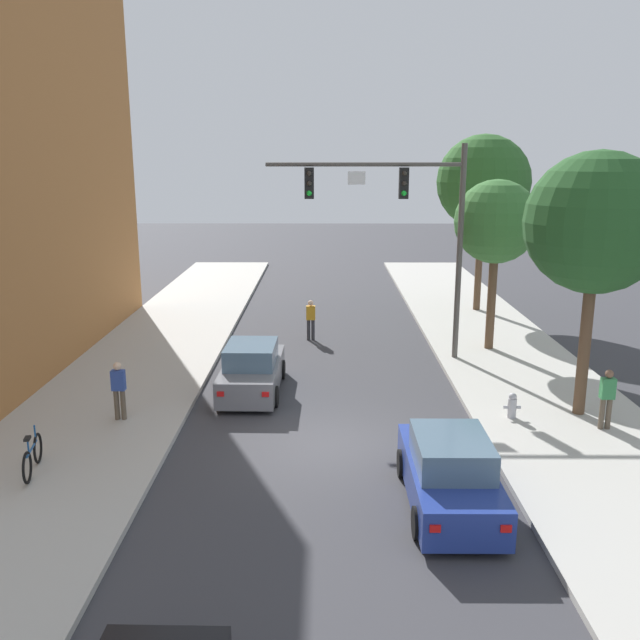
{
  "coord_description": "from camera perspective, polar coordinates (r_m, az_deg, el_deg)",
  "views": [
    {
      "loc": [
        -0.12,
        -16.07,
        7.16
      ],
      "look_at": [
        -0.26,
        5.35,
        2.0
      ],
      "focal_mm": 37.82,
      "sensor_mm": 36.0,
      "label": 1
    }
  ],
  "objects": [
    {
      "name": "traffic_signal_mast",
      "position": [
        23.65,
        7.24,
        9.06
      ],
      "size": [
        6.82,
        0.38,
        7.5
      ],
      "color": "#514C47",
      "rests_on": "sidewalk_right"
    },
    {
      "name": "ground_plane",
      "position": [
        17.6,
        0.75,
        -10.47
      ],
      "size": [
        120.0,
        120.0,
        0.0
      ],
      "primitive_type": "plane",
      "color": "#38383D"
    },
    {
      "name": "street_tree_third",
      "position": [
        32.15,
        13.66,
        11.26
      ],
      "size": [
        4.25,
        4.25,
        8.08
      ],
      "color": "brown",
      "rests_on": "sidewalk_right"
    },
    {
      "name": "street_tree_second",
      "position": [
        25.5,
        14.68,
        7.97
      ],
      "size": [
        3.04,
        3.04,
        6.28
      ],
      "color": "brown",
      "rests_on": "sidewalk_right"
    },
    {
      "name": "sidewalk_left",
      "position": [
        18.69,
        -19.91,
        -9.6
      ],
      "size": [
        5.0,
        60.0,
        0.15
      ],
      "primitive_type": "cube",
      "color": "#B2AFA8",
      "rests_on": "ground"
    },
    {
      "name": "car_following_blue",
      "position": [
        14.72,
        10.89,
        -12.65
      ],
      "size": [
        1.85,
        4.25,
        1.6
      ],
      "color": "navy",
      "rests_on": "ground"
    },
    {
      "name": "pedestrian_crossing_road",
      "position": [
        27.0,
        -0.79,
        0.16
      ],
      "size": [
        0.36,
        0.22,
        1.64
      ],
      "color": "#333338",
      "rests_on": "ground"
    },
    {
      "name": "fire_hydrant",
      "position": [
        19.5,
        15.95,
        -6.96
      ],
      "size": [
        0.48,
        0.24,
        0.72
      ],
      "color": "#B2B2B7",
      "rests_on": "sidewalk_right"
    },
    {
      "name": "pedestrian_sidewalk_left_walker",
      "position": [
        19.25,
        -16.66,
        -5.52
      ],
      "size": [
        0.36,
        0.22,
        1.64
      ],
      "color": "brown",
      "rests_on": "sidewalk_left"
    },
    {
      "name": "bicycle_leaning",
      "position": [
        16.98,
        -23.15,
        -10.57
      ],
      "size": [
        0.38,
        1.75,
        0.98
      ],
      "color": "black",
      "rests_on": "sidewalk_left"
    },
    {
      "name": "pedestrian_sidewalk_right_walker",
      "position": [
        19.36,
        23.11,
        -5.95
      ],
      "size": [
        0.36,
        0.22,
        1.64
      ],
      "color": "brown",
      "rests_on": "sidewalk_right"
    },
    {
      "name": "street_tree_nearest",
      "position": [
        19.39,
        22.34,
        7.56
      ],
      "size": [
        3.78,
        3.78,
        7.24
      ],
      "color": "brown",
      "rests_on": "sidewalk_right"
    },
    {
      "name": "sidewalk_right",
      "position": [
        18.77,
        21.31,
        -9.62
      ],
      "size": [
        5.0,
        60.0,
        0.15
      ],
      "primitive_type": "cube",
      "color": "#B2AFA8",
      "rests_on": "ground"
    },
    {
      "name": "car_lead_grey",
      "position": [
        21.15,
        -5.77,
        -4.25
      ],
      "size": [
        1.9,
        4.27,
        1.6
      ],
      "color": "slate",
      "rests_on": "ground"
    }
  ]
}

